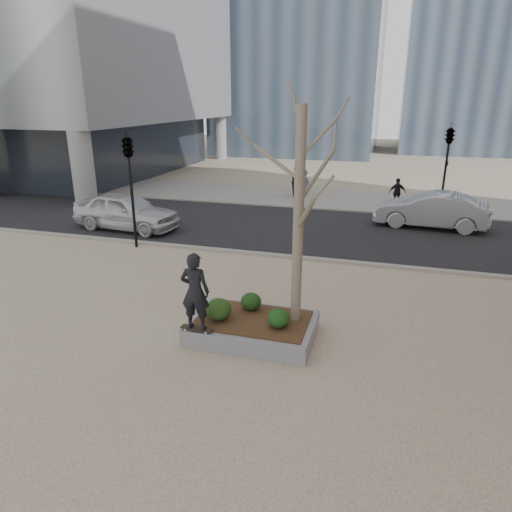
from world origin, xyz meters
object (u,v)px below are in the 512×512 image
(planter, at_px, (253,328))
(police_car, at_px, (126,211))
(skateboard, at_px, (197,329))
(skateboarder, at_px, (195,291))

(planter, xyz_separation_m, police_car, (-8.21, 7.78, 0.61))
(planter, bearing_deg, police_car, 136.56)
(skateboard, bearing_deg, skateboarder, 0.00)
(skateboarder, bearing_deg, skateboard, 180.00)
(planter, height_order, skateboarder, skateboarder)
(skateboard, xyz_separation_m, skateboarder, (0.00, 0.00, 0.96))
(planter, xyz_separation_m, skateboard, (-1.10, -0.88, 0.26))
(skateboard, relative_size, skateboarder, 0.42)
(skateboard, distance_m, police_car, 11.21)
(skateboarder, bearing_deg, police_car, -53.64)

